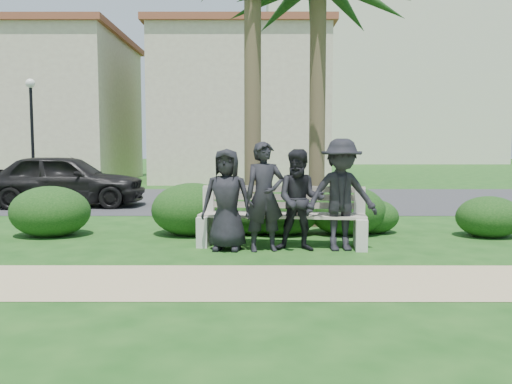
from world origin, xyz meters
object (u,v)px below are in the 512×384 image
(man_b, at_px, (265,197))
(car_a, at_px, (65,180))
(street_lamp, at_px, (32,114))
(man_c, at_px, (300,200))
(man_d, at_px, (341,195))
(man_a, at_px, (227,200))
(park_bench, at_px, (281,220))

(man_b, bearing_deg, car_a, 118.74)
(street_lamp, distance_m, man_c, 15.39)
(man_b, xyz_separation_m, man_c, (0.54, 0.03, -0.06))
(street_lamp, xyz_separation_m, man_c, (9.43, -11.97, -2.17))
(man_d, bearing_deg, car_a, 130.84)
(man_a, height_order, man_d, man_d)
(man_b, relative_size, man_c, 1.07)
(man_b, bearing_deg, man_d, -10.24)
(man_c, xyz_separation_m, man_d, (0.63, 0.02, 0.08))
(man_b, bearing_deg, park_bench, 40.58)
(man_a, bearing_deg, park_bench, 27.33)
(man_a, distance_m, man_c, 1.12)
(street_lamp, distance_m, man_d, 15.76)
(man_c, bearing_deg, car_a, 141.97)
(man_c, distance_m, car_a, 8.37)
(park_bench, xyz_separation_m, car_a, (-5.61, 5.61, 0.30))
(man_c, bearing_deg, man_d, 9.39)
(park_bench, relative_size, man_d, 1.59)
(man_c, distance_m, man_d, 0.64)
(park_bench, height_order, man_d, man_d)
(street_lamp, bearing_deg, car_a, -59.47)
(man_a, relative_size, man_d, 0.91)
(street_lamp, xyz_separation_m, man_a, (8.30, -11.93, -2.16))
(street_lamp, bearing_deg, man_d, -49.91)
(man_b, height_order, car_a, man_b)
(man_b, distance_m, man_c, 0.55)
(park_bench, bearing_deg, man_b, -119.72)
(street_lamp, xyz_separation_m, car_a, (3.55, -6.02, -2.22))
(park_bench, relative_size, man_b, 1.63)
(street_lamp, distance_m, park_bench, 15.02)
(man_d, relative_size, car_a, 0.40)
(park_bench, relative_size, car_a, 0.64)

